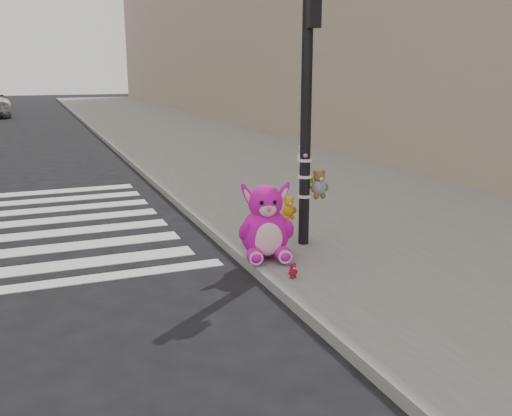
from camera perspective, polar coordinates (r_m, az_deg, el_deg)
name	(u,v)px	position (r m, az deg, el deg)	size (l,w,h in m)	color
ground	(164,326)	(6.50, -9.15, -11.62)	(120.00, 120.00, 0.00)	black
sidewalk_near	(253,161)	(17.15, -0.28, 4.74)	(7.00, 80.00, 0.14)	slate
curb_edge	(138,168)	(16.22, -11.72, 3.92)	(0.12, 80.00, 0.15)	gray
bld_near	(284,20)	(28.38, 2.78, 18.29)	(5.00, 60.00, 10.00)	gray
signal_pole	(307,136)	(8.54, 5.09, 7.17)	(0.69, 0.48, 4.00)	black
pink_bunny	(266,227)	(8.05, 0.97, -1.89)	(0.83, 0.93, 1.12)	#DA12AD
red_teddy	(293,271)	(7.39, 3.69, -6.27)	(0.14, 0.09, 0.20)	maroon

